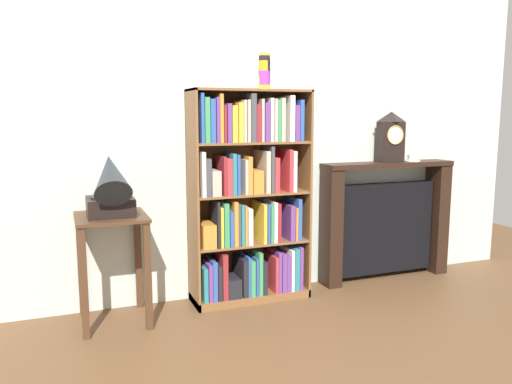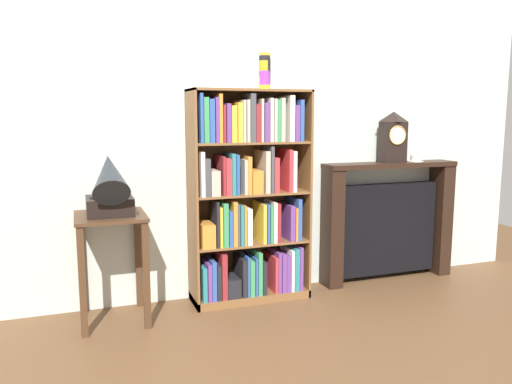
{
  "view_description": "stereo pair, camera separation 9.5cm",
  "coord_description": "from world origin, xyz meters",
  "px_view_note": "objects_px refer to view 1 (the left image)",
  "views": [
    {
      "loc": [
        -1.32,
        -3.44,
        1.41
      ],
      "look_at": [
        0.05,
        0.12,
        0.83
      ],
      "focal_mm": 35.65,
      "sensor_mm": 36.0,
      "label": 1
    },
    {
      "loc": [
        -1.23,
        -3.47,
        1.41
      ],
      "look_at": [
        0.05,
        0.12,
        0.83
      ],
      "focal_mm": 35.65,
      "sensor_mm": 36.0,
      "label": 2
    }
  ],
  "objects_px": {
    "cup_stack": "(264,72)",
    "mantel_clock": "(391,137)",
    "bookshelf": "(248,203)",
    "teacup_with_saucer": "(413,158)",
    "fireplace_mantel": "(385,221)",
    "gramophone": "(111,187)",
    "side_table_left": "(112,245)"
  },
  "relations": [
    {
      "from": "cup_stack",
      "to": "mantel_clock",
      "type": "relative_size",
      "value": 0.63
    },
    {
      "from": "bookshelf",
      "to": "teacup_with_saucer",
      "type": "height_order",
      "value": "bookshelf"
    },
    {
      "from": "bookshelf",
      "to": "teacup_with_saucer",
      "type": "bearing_deg",
      "value": 2.15
    },
    {
      "from": "cup_stack",
      "to": "fireplace_mantel",
      "type": "xyz_separation_m",
      "value": [
        1.14,
        0.03,
        -1.23
      ]
    },
    {
      "from": "cup_stack",
      "to": "mantel_clock",
      "type": "height_order",
      "value": "cup_stack"
    },
    {
      "from": "cup_stack",
      "to": "gramophone",
      "type": "relative_size",
      "value": 0.55
    },
    {
      "from": "teacup_with_saucer",
      "to": "mantel_clock",
      "type": "bearing_deg",
      "value": -179.38
    },
    {
      "from": "side_table_left",
      "to": "mantel_clock",
      "type": "height_order",
      "value": "mantel_clock"
    },
    {
      "from": "side_table_left",
      "to": "gramophone",
      "type": "height_order",
      "value": "gramophone"
    },
    {
      "from": "gramophone",
      "to": "teacup_with_saucer",
      "type": "height_order",
      "value": "gramophone"
    },
    {
      "from": "cup_stack",
      "to": "gramophone",
      "type": "xyz_separation_m",
      "value": [
        -1.16,
        -0.21,
        -0.78
      ]
    },
    {
      "from": "fireplace_mantel",
      "to": "mantel_clock",
      "type": "distance_m",
      "value": 0.73
    },
    {
      "from": "teacup_with_saucer",
      "to": "fireplace_mantel",
      "type": "bearing_deg",
      "value": 175.52
    },
    {
      "from": "fireplace_mantel",
      "to": "cup_stack",
      "type": "bearing_deg",
      "value": -178.73
    },
    {
      "from": "bookshelf",
      "to": "mantel_clock",
      "type": "xyz_separation_m",
      "value": [
        1.3,
        0.06,
        0.47
      ]
    },
    {
      "from": "cup_stack",
      "to": "teacup_with_saucer",
      "type": "bearing_deg",
      "value": 0.24
    },
    {
      "from": "cup_stack",
      "to": "gramophone",
      "type": "distance_m",
      "value": 1.42
    },
    {
      "from": "gramophone",
      "to": "mantel_clock",
      "type": "xyz_separation_m",
      "value": [
        2.32,
        0.21,
        0.28
      ]
    },
    {
      "from": "side_table_left",
      "to": "gramophone",
      "type": "xyz_separation_m",
      "value": [
        -0.0,
        -0.08,
        0.41
      ]
    },
    {
      "from": "bookshelf",
      "to": "mantel_clock",
      "type": "height_order",
      "value": "bookshelf"
    },
    {
      "from": "fireplace_mantel",
      "to": "teacup_with_saucer",
      "type": "xyz_separation_m",
      "value": [
        0.25,
        -0.02,
        0.54
      ]
    },
    {
      "from": "bookshelf",
      "to": "fireplace_mantel",
      "type": "height_order",
      "value": "bookshelf"
    },
    {
      "from": "bookshelf",
      "to": "side_table_left",
      "type": "height_order",
      "value": "bookshelf"
    },
    {
      "from": "mantel_clock",
      "to": "teacup_with_saucer",
      "type": "distance_m",
      "value": 0.3
    },
    {
      "from": "side_table_left",
      "to": "gramophone",
      "type": "distance_m",
      "value": 0.42
    },
    {
      "from": "side_table_left",
      "to": "teacup_with_saucer",
      "type": "relative_size",
      "value": 5.46
    },
    {
      "from": "gramophone",
      "to": "bookshelf",
      "type": "bearing_deg",
      "value": 8.9
    },
    {
      "from": "cup_stack",
      "to": "fireplace_mantel",
      "type": "relative_size",
      "value": 0.22
    },
    {
      "from": "bookshelf",
      "to": "cup_stack",
      "type": "relative_size",
      "value": 5.94
    },
    {
      "from": "side_table_left",
      "to": "fireplace_mantel",
      "type": "distance_m",
      "value": 2.31
    },
    {
      "from": "side_table_left",
      "to": "mantel_clock",
      "type": "xyz_separation_m",
      "value": [
        2.32,
        0.13,
        0.69
      ]
    },
    {
      "from": "gramophone",
      "to": "side_table_left",
      "type": "bearing_deg",
      "value": 90.0
    }
  ]
}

